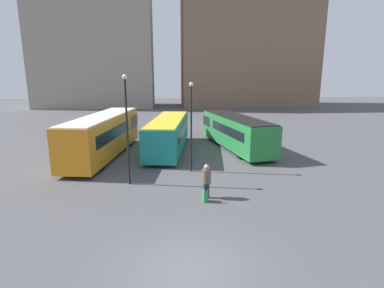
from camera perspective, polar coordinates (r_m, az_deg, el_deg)
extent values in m
plane|color=#4C4C4F|center=(10.81, -0.89, -23.21)|extent=(160.00, 160.00, 0.00)
cube|color=gray|center=(68.66, -18.57, 24.14)|extent=(23.46, 11.58, 41.09)
cube|color=#7F604C|center=(68.19, 10.36, 17.07)|extent=(27.80, 13.02, 23.27)
cube|color=orange|center=(24.99, -16.47, 1.71)|extent=(4.33, 12.19, 2.97)
cube|color=black|center=(29.51, -13.29, 4.26)|extent=(2.88, 2.56, 1.13)
cube|color=black|center=(23.94, -17.39, 2.08)|extent=(3.70, 7.95, 0.89)
cube|color=white|center=(24.76, -16.69, 5.17)|extent=(4.09, 11.93, 0.08)
cylinder|color=black|center=(28.67, -13.81, 0.69)|extent=(2.56, 1.38, 1.02)
cylinder|color=black|center=(21.93, -19.53, -3.39)|extent=(2.56, 1.38, 1.02)
cube|color=#19847F|center=(25.94, -4.53, 1.98)|extent=(4.12, 11.05, 2.46)
cube|color=black|center=(30.21, -3.41, 4.13)|extent=(2.88, 2.34, 0.93)
cube|color=black|center=(24.94, -4.84, 2.26)|extent=(3.58, 7.21, 0.74)
cube|color=yellow|center=(25.73, -4.58, 4.76)|extent=(3.89, 10.81, 0.08)
cylinder|color=black|center=(29.39, -3.62, 1.27)|extent=(2.59, 1.31, 0.96)
cylinder|color=black|center=(22.94, -5.60, -2.08)|extent=(2.59, 1.31, 0.96)
cube|color=#237A38|center=(27.09, 8.26, 2.43)|extent=(4.41, 11.45, 2.52)
cube|color=black|center=(31.24, 4.97, 4.48)|extent=(2.87, 2.46, 0.96)
cube|color=black|center=(26.13, 9.15, 2.72)|extent=(3.74, 7.49, 0.75)
cube|color=black|center=(26.89, 8.35, 5.15)|extent=(4.18, 11.19, 0.08)
cylinder|color=black|center=(30.43, 5.64, 1.67)|extent=(2.55, 1.40, 0.99)
cylinder|color=black|center=(24.23, 11.41, -1.42)|extent=(2.55, 1.40, 0.99)
cylinder|color=#382D4C|center=(16.09, 2.43, -8.83)|extent=(0.20, 0.20, 0.84)
cylinder|color=#382D4C|center=(16.15, 3.05, -8.75)|extent=(0.20, 0.20, 0.84)
cylinder|color=brown|center=(15.84, 2.77, -6.13)|extent=(0.58, 0.58, 0.73)
sphere|color=tan|center=(15.69, 2.79, -4.39)|extent=(0.28, 0.28, 0.28)
cube|color=#28844C|center=(15.69, 2.49, -9.85)|extent=(0.30, 0.36, 0.62)
cube|color=black|center=(15.42, 2.66, -8.44)|extent=(0.13, 0.05, 0.28)
cylinder|color=black|center=(17.75, -12.21, 2.01)|extent=(0.12, 0.12, 6.23)
sphere|color=beige|center=(17.45, -12.71, 12.37)|extent=(0.28, 0.28, 0.28)
cylinder|color=black|center=(19.80, -0.15, 2.71)|extent=(0.12, 0.12, 5.75)
sphere|color=beige|center=(19.50, -0.16, 11.30)|extent=(0.28, 0.28, 0.28)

